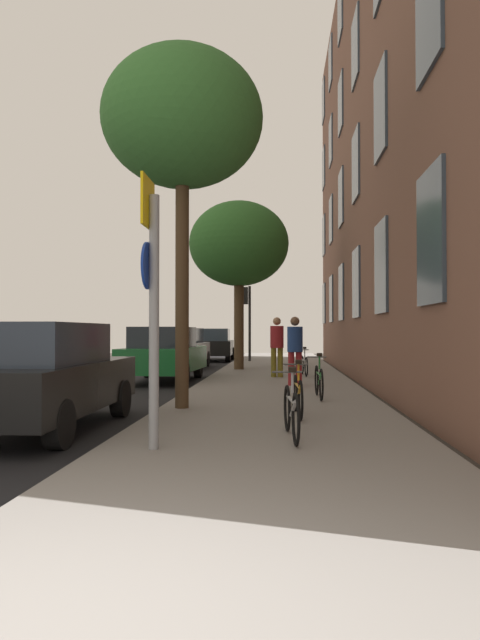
{
  "coord_description": "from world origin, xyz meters",
  "views": [
    {
      "loc": [
        1.21,
        -2.46,
        1.51
      ],
      "look_at": [
        0.34,
        9.68,
        1.74
      ],
      "focal_mm": 32.16,
      "sensor_mm": 36.0,
      "label": 1
    }
  ],
  "objects_px": {
    "tree_near": "(182,121)",
    "bicycle_0": "(291,410)",
    "car_3": "(214,344)",
    "pedestrian_0": "(295,346)",
    "car_1": "(164,354)",
    "car_0": "(43,375)",
    "car_2": "(182,348)",
    "bicycle_3": "(304,364)",
    "sign_post": "(152,293)",
    "traffic_light": "(247,309)",
    "tree_far": "(239,245)",
    "bicycle_2": "(319,380)",
    "bicycle_1": "(298,394)",
    "pedestrian_1": "(277,343)"
  },
  "relations": [
    {
      "from": "tree_near",
      "to": "bicycle_0",
      "type": "height_order",
      "value": "tree_near"
    },
    {
      "from": "car_3",
      "to": "pedestrian_0",
      "type": "bearing_deg",
      "value": -75.12
    },
    {
      "from": "pedestrian_0",
      "to": "car_3",
      "type": "relative_size",
      "value": 0.41
    },
    {
      "from": "car_1",
      "to": "car_3",
      "type": "height_order",
      "value": "same"
    },
    {
      "from": "car_0",
      "to": "car_3",
      "type": "distance_m",
      "value": 20.3
    },
    {
      "from": "car_2",
      "to": "car_3",
      "type": "xyz_separation_m",
      "value": [
        0.61,
        5.87,
        0.0
      ]
    },
    {
      "from": "car_3",
      "to": "bicycle_3",
      "type": "bearing_deg",
      "value": -69.1
    },
    {
      "from": "sign_post",
      "to": "car_0",
      "type": "xyz_separation_m",
      "value": [
        -2.05,
        1.72,
        -1.12
      ]
    },
    {
      "from": "car_0",
      "to": "traffic_light",
      "type": "bearing_deg",
      "value": 83.68
    },
    {
      "from": "traffic_light",
      "to": "bicycle_3",
      "type": "bearing_deg",
      "value": -75.29
    },
    {
      "from": "tree_far",
      "to": "sign_post",
      "type": "bearing_deg",
      "value": -90.0
    },
    {
      "from": "tree_far",
      "to": "car_1",
      "type": "bearing_deg",
      "value": -115.69
    },
    {
      "from": "tree_near",
      "to": "pedestrian_0",
      "type": "relative_size",
      "value": 3.71
    },
    {
      "from": "bicycle_3",
      "to": "bicycle_2",
      "type": "bearing_deg",
      "value": -89.41
    },
    {
      "from": "traffic_light",
      "to": "bicycle_1",
      "type": "distance_m",
      "value": 17.43
    },
    {
      "from": "bicycle_2",
      "to": "car_3",
      "type": "relative_size",
      "value": 0.4
    },
    {
      "from": "traffic_light",
      "to": "car_2",
      "type": "bearing_deg",
      "value": -122.27
    },
    {
      "from": "sign_post",
      "to": "car_0",
      "type": "relative_size",
      "value": 0.74
    },
    {
      "from": "sign_post",
      "to": "bicycle_3",
      "type": "height_order",
      "value": "sign_post"
    },
    {
      "from": "tree_far",
      "to": "car_2",
      "type": "relative_size",
      "value": 1.53
    },
    {
      "from": "sign_post",
      "to": "car_0",
      "type": "height_order",
      "value": "sign_post"
    },
    {
      "from": "traffic_light",
      "to": "bicycle_2",
      "type": "height_order",
      "value": "traffic_light"
    },
    {
      "from": "tree_far",
      "to": "bicycle_0",
      "type": "height_order",
      "value": "tree_far"
    },
    {
      "from": "car_0",
      "to": "car_2",
      "type": "height_order",
      "value": "same"
    },
    {
      "from": "bicycle_1",
      "to": "pedestrian_0",
      "type": "xyz_separation_m",
      "value": [
        0.08,
        5.23,
        0.65
      ]
    },
    {
      "from": "car_3",
      "to": "sign_post",
      "type": "bearing_deg",
      "value": -85.23
    },
    {
      "from": "sign_post",
      "to": "car_3",
      "type": "bearing_deg",
      "value": 94.77
    },
    {
      "from": "pedestrian_1",
      "to": "car_1",
      "type": "distance_m",
      "value": 3.39
    },
    {
      "from": "tree_near",
      "to": "bicycle_2",
      "type": "relative_size",
      "value": 3.8
    },
    {
      "from": "bicycle_3",
      "to": "tree_near",
      "type": "bearing_deg",
      "value": -108.06
    },
    {
      "from": "bicycle_1",
      "to": "bicycle_2",
      "type": "distance_m",
      "value": 2.6
    },
    {
      "from": "bicycle_0",
      "to": "bicycle_3",
      "type": "distance_m",
      "value": 10.54
    },
    {
      "from": "car_1",
      "to": "traffic_light",
      "type": "bearing_deg",
      "value": 79.08
    },
    {
      "from": "sign_post",
      "to": "bicycle_2",
      "type": "distance_m",
      "value": 5.99
    },
    {
      "from": "tree_far",
      "to": "pedestrian_0",
      "type": "xyz_separation_m",
      "value": [
        1.89,
        -6.14,
        -3.55
      ]
    },
    {
      "from": "bicycle_1",
      "to": "car_0",
      "type": "distance_m",
      "value": 4.01
    },
    {
      "from": "car_3",
      "to": "bicycle_1",
      "type": "bearing_deg",
      "value": -79.29
    },
    {
      "from": "car_0",
      "to": "bicycle_1",
      "type": "bearing_deg",
      "value": 15.34
    },
    {
      "from": "car_3",
      "to": "bicycle_0",
      "type": "bearing_deg",
      "value": -80.65
    },
    {
      "from": "bicycle_3",
      "to": "car_3",
      "type": "height_order",
      "value": "car_3"
    },
    {
      "from": "bicycle_3",
      "to": "car_0",
      "type": "relative_size",
      "value": 0.36
    },
    {
      "from": "tree_far",
      "to": "car_1",
      "type": "height_order",
      "value": "tree_far"
    },
    {
      "from": "sign_post",
      "to": "tree_near",
      "type": "distance_m",
      "value": 4.95
    },
    {
      "from": "bicycle_2",
      "to": "car_1",
      "type": "distance_m",
      "value": 6.42
    },
    {
      "from": "car_3",
      "to": "bicycle_2",
      "type": "bearing_deg",
      "value": -76.04
    },
    {
      "from": "bicycle_2",
      "to": "car_2",
      "type": "bearing_deg",
      "value": 113.75
    },
    {
      "from": "car_0",
      "to": "car_3",
      "type": "relative_size",
      "value": 1.02
    },
    {
      "from": "tree_near",
      "to": "car_2",
      "type": "relative_size",
      "value": 1.63
    },
    {
      "from": "bicycle_0",
      "to": "pedestrian_1",
      "type": "distance_m",
      "value": 9.91
    },
    {
      "from": "pedestrian_0",
      "to": "car_1",
      "type": "relative_size",
      "value": 0.41
    }
  ]
}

